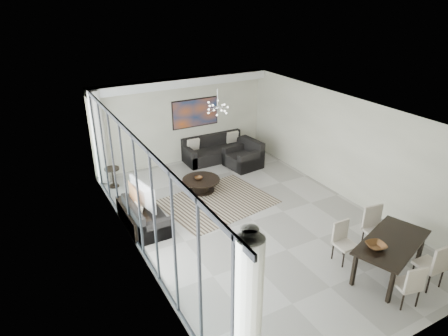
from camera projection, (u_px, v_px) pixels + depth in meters
room_shell at (270, 166)px, 9.95m from camera, size 6.00×9.00×2.90m
window_wall at (142, 196)px, 8.48m from camera, size 0.37×8.95×2.90m
soffit at (182, 82)px, 12.62m from camera, size 5.98×0.40×0.26m
painting at (195, 113)px, 13.44m from camera, size 1.68×0.04×0.98m
chandelier at (217, 108)px, 11.49m from camera, size 0.66×0.66×0.71m
rug at (217, 202)px, 11.24m from camera, size 3.21×2.65×0.01m
coffee_table at (201, 184)px, 11.77m from camera, size 1.11×1.11×0.39m
bowl_coffee at (199, 178)px, 11.66m from camera, size 0.25×0.25×0.08m
sofa_main at (216, 152)px, 13.94m from camera, size 2.26×0.93×0.82m
loveseat at (146, 220)px, 9.92m from camera, size 0.82×1.46×0.73m
armchair at (244, 158)px, 13.35m from camera, size 1.12×1.17×0.89m
side_table at (112, 174)px, 11.94m from camera, size 0.44×0.44×0.61m
tv_console at (134, 217)px, 10.04m from camera, size 0.45×1.60×0.50m
television at (138, 195)px, 9.83m from camera, size 0.36×1.18×0.68m
dining_table at (392, 245)px, 8.18m from camera, size 2.11×1.52×0.79m
dining_chair_sw at (411, 283)px, 7.37m from camera, size 0.51×0.51×0.93m
dining_chair_se at (435, 263)px, 7.80m from camera, size 0.50×0.50×1.04m
dining_chair_nw at (343, 239)px, 8.68m from camera, size 0.43×0.43×0.93m
dining_chair_ne at (374, 225)px, 9.04m from camera, size 0.56×0.56×1.05m
bowl_dining at (376, 246)px, 7.91m from camera, size 0.46×0.46×0.09m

